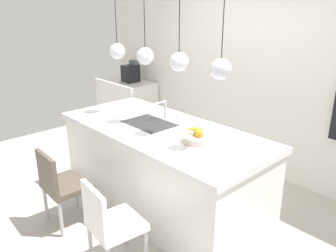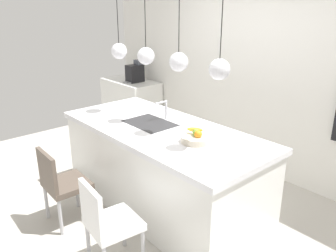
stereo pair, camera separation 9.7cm
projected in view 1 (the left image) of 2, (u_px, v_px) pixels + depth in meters
floor at (162, 205)px, 4.03m from camera, size 6.60×6.60×0.00m
back_wall at (253, 76)px, 4.64m from camera, size 6.00×0.10×2.60m
kitchen_island at (162, 168)px, 3.86m from camera, size 2.45×1.10×0.96m
sink_basin at (149, 124)px, 3.85m from camera, size 0.56×0.40×0.02m
faucet at (163, 107)px, 3.93m from camera, size 0.02×0.17×0.22m
fruit_bowl at (197, 137)px, 3.33m from camera, size 0.29×0.29×0.14m
side_counter at (127, 105)px, 6.35m from camera, size 1.10×0.60×0.90m
coffee_machine at (131, 73)px, 6.04m from camera, size 0.20×0.35×0.38m
chair_near at (61, 184)px, 3.54m from camera, size 0.45×0.43×0.84m
chair_middle at (110, 222)px, 2.92m from camera, size 0.46×0.46×0.84m
pendant_light_left at (117, 51)px, 3.98m from camera, size 0.18×0.18×0.78m
pendant_light_center_left at (145, 56)px, 3.63m from camera, size 0.18×0.18×0.78m
pendant_light_center_right at (179, 62)px, 3.28m from camera, size 0.18×0.18×0.78m
pendant_light_right at (221, 69)px, 2.92m from camera, size 0.18×0.18×0.78m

